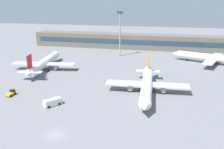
# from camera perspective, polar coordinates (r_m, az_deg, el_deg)

# --- Properties ---
(ground_plane) EXTENTS (400.00, 400.00, 0.00)m
(ground_plane) POSITION_cam_1_polar(r_m,az_deg,el_deg) (95.15, -2.40, -1.56)
(ground_plane) COLOR slate
(terminal_building) EXTENTS (125.53, 12.13, 9.00)m
(terminal_building) POSITION_cam_1_polar(r_m,az_deg,el_deg) (159.50, 4.25, 7.67)
(terminal_building) COLOR #5B564C
(terminal_building) RESTS_ON ground_plane
(airplane_near) EXTENTS (27.91, 39.99, 9.87)m
(airplane_near) POSITION_cam_1_polar(r_m,az_deg,el_deg) (82.99, 8.02, -2.35)
(airplane_near) COLOR white
(airplane_near) RESTS_ON ground_plane
(airplane_mid) EXTENTS (28.19, 40.13, 9.93)m
(airplane_mid) POSITION_cam_1_polar(r_m,az_deg,el_deg) (114.77, -15.23, 2.67)
(airplane_mid) COLOR silver
(airplane_mid) RESTS_ON ground_plane
(airplane_far) EXTENTS (38.00, 27.19, 9.75)m
(airplane_far) POSITION_cam_1_polar(r_m,az_deg,el_deg) (129.22, 21.83, 3.58)
(airplane_far) COLOR white
(airplane_far) RESTS_ON ground_plane
(baggage_tug_yellow) EXTENTS (1.86, 3.62, 1.75)m
(baggage_tug_yellow) POSITION_cam_1_polar(r_m,az_deg,el_deg) (87.65, -22.16, -3.97)
(baggage_tug_yellow) COLOR #F2B20C
(baggage_tug_yellow) RESTS_ON ground_plane
(service_van_white) EXTENTS (4.71, 5.36, 2.08)m
(service_van_white) POSITION_cam_1_polar(r_m,az_deg,el_deg) (75.61, -13.51, -6.19)
(service_van_white) COLOR white
(service_van_white) RESTS_ON ground_plane
(floodlight_tower_west) EXTENTS (3.20, 0.80, 24.01)m
(floodlight_tower_west) POSITION_cam_1_polar(r_m,az_deg,el_deg) (134.81, 1.85, 10.07)
(floodlight_tower_west) COLOR gray
(floodlight_tower_west) RESTS_ON ground_plane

